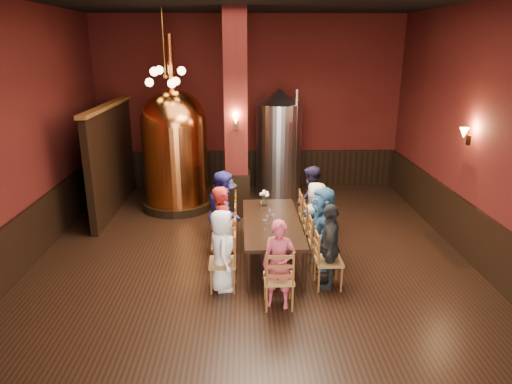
{
  "coord_description": "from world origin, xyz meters",
  "views": [
    {
      "loc": [
        -0.12,
        -7.16,
        3.76
      ],
      "look_at": [
        0.07,
        0.2,
        1.37
      ],
      "focal_mm": 32.0,
      "sensor_mm": 36.0,
      "label": 1
    }
  ],
  "objects_px": {
    "person_0": "(222,250)",
    "copper_kettle": "(175,148)",
    "person_1": "(223,229)",
    "person_2": "(224,213)",
    "rose_vase": "(265,196)",
    "steel_vessel": "(279,144)",
    "dining_table": "(272,224)"
  },
  "relations": [
    {
      "from": "dining_table",
      "to": "copper_kettle",
      "type": "distance_m",
      "value": 3.65
    },
    {
      "from": "person_1",
      "to": "steel_vessel",
      "type": "bearing_deg",
      "value": -14.77
    },
    {
      "from": "person_2",
      "to": "copper_kettle",
      "type": "bearing_deg",
      "value": 27.92
    },
    {
      "from": "copper_kettle",
      "to": "rose_vase",
      "type": "distance_m",
      "value": 2.92
    },
    {
      "from": "rose_vase",
      "to": "steel_vessel",
      "type": "bearing_deg",
      "value": 80.44
    },
    {
      "from": "copper_kettle",
      "to": "rose_vase",
      "type": "height_order",
      "value": "copper_kettle"
    },
    {
      "from": "person_0",
      "to": "copper_kettle",
      "type": "distance_m",
      "value": 4.17
    },
    {
      "from": "person_2",
      "to": "copper_kettle",
      "type": "height_order",
      "value": "copper_kettle"
    },
    {
      "from": "steel_vessel",
      "to": "rose_vase",
      "type": "distance_m",
      "value": 2.95
    },
    {
      "from": "person_1",
      "to": "person_2",
      "type": "height_order",
      "value": "person_2"
    },
    {
      "from": "person_0",
      "to": "person_1",
      "type": "relative_size",
      "value": 0.88
    },
    {
      "from": "person_1",
      "to": "copper_kettle",
      "type": "relative_size",
      "value": 0.38
    },
    {
      "from": "person_1",
      "to": "rose_vase",
      "type": "distance_m",
      "value": 1.4
    },
    {
      "from": "person_1",
      "to": "steel_vessel",
      "type": "xyz_separation_m",
      "value": [
        1.24,
        4.04,
        0.62
      ]
    },
    {
      "from": "person_0",
      "to": "rose_vase",
      "type": "distance_m",
      "value": 2.0
    },
    {
      "from": "copper_kettle",
      "to": "rose_vase",
      "type": "bearing_deg",
      "value": -45.96
    },
    {
      "from": "person_0",
      "to": "copper_kettle",
      "type": "bearing_deg",
      "value": 12.5
    },
    {
      "from": "person_2",
      "to": "steel_vessel",
      "type": "distance_m",
      "value": 3.65
    },
    {
      "from": "person_1",
      "to": "person_2",
      "type": "bearing_deg",
      "value": 2.93
    },
    {
      "from": "dining_table",
      "to": "person_0",
      "type": "xyz_separation_m",
      "value": [
        -0.84,
        -1.01,
        -0.02
      ]
    },
    {
      "from": "person_1",
      "to": "steel_vessel",
      "type": "relative_size",
      "value": 0.55
    },
    {
      "from": "dining_table",
      "to": "person_1",
      "type": "xyz_separation_m",
      "value": [
        -0.85,
        -0.34,
        0.07
      ]
    },
    {
      "from": "person_0",
      "to": "person_2",
      "type": "relative_size",
      "value": 0.84
    },
    {
      "from": "dining_table",
      "to": "copper_kettle",
      "type": "relative_size",
      "value": 0.61
    },
    {
      "from": "person_1",
      "to": "person_2",
      "type": "distance_m",
      "value": 0.66
    },
    {
      "from": "person_0",
      "to": "person_1",
      "type": "height_order",
      "value": "person_1"
    },
    {
      "from": "person_0",
      "to": "copper_kettle",
      "type": "xyz_separation_m",
      "value": [
        -1.25,
        3.9,
        0.78
      ]
    },
    {
      "from": "person_0",
      "to": "rose_vase",
      "type": "relative_size",
      "value": 4.23
    },
    {
      "from": "rose_vase",
      "to": "person_0",
      "type": "bearing_deg",
      "value": -112.22
    },
    {
      "from": "copper_kettle",
      "to": "person_0",
      "type": "bearing_deg",
      "value": -72.23
    },
    {
      "from": "person_0",
      "to": "person_2",
      "type": "xyz_separation_m",
      "value": [
        -0.01,
        1.33,
        0.13
      ]
    },
    {
      "from": "person_0",
      "to": "rose_vase",
      "type": "height_order",
      "value": "person_0"
    }
  ]
}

